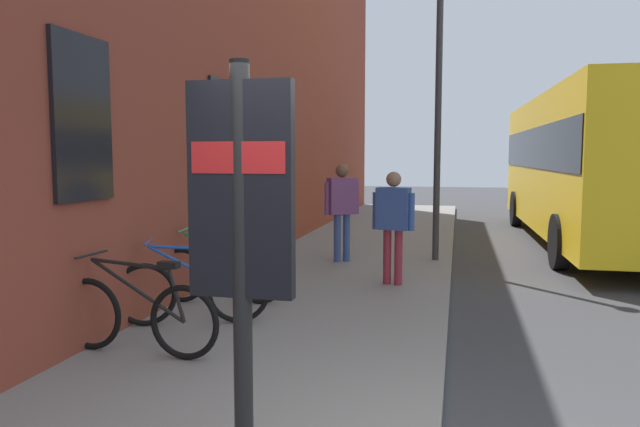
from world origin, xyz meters
The scene contains 11 objects.
ground centered at (6.00, -1.00, 0.00)m, with size 60.00×60.00×0.00m, color #38383A.
sidewalk_pavement centered at (8.00, 1.75, 0.06)m, with size 24.00×3.50×0.12m, color gray.
station_facade centered at (8.99, 3.80, 4.42)m, with size 22.00×0.65×8.85m.
bicycle_beside_lamp centered at (1.92, 2.92, 0.51)m, with size 0.48×1.77×0.97m.
bicycle_under_window centered at (3.00, 2.83, 0.51)m, with size 0.72×1.68×0.97m.
bicycle_leaning_wall centered at (4.00, 2.90, 0.51)m, with size 0.48×1.76×0.97m.
transit_info_sign centered at (-0.31, 0.99, 1.72)m, with size 0.10×0.55×2.40m.
city_bus centered at (11.50, -3.00, 1.92)m, with size 10.55×2.82×3.35m.
pedestrian_near_bus centered at (7.36, 1.95, 1.20)m, with size 0.49×0.57×1.76m.
pedestrian_by_facade centered at (5.63, 0.84, 1.15)m, with size 0.32×0.63×1.68m.
street_lamp centered at (7.93, 0.30, 3.26)m, with size 0.28×0.28×5.31m.
Camera 1 is at (-3.16, -0.08, 2.05)m, focal length 33.51 mm.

